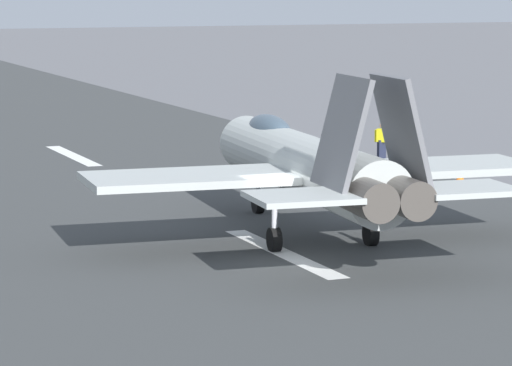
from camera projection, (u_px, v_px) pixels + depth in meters
name	position (u px, v px, depth m)	size (l,w,h in m)	color
ground_plane	(292.00, 258.00, 40.87)	(400.00, 400.00, 0.00)	slate
runway_strip	(292.00, 258.00, 40.85)	(240.00, 26.00, 0.02)	#393C3C
fighter_jet	(303.00, 163.00, 43.70)	(17.81, 14.79, 5.66)	#AAB0AD
crew_person	(382.00, 141.00, 63.38)	(0.53, 0.52, 1.70)	#1E2338
marker_cone_mid	(460.00, 177.00, 55.91)	(0.44, 0.44, 0.55)	orange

